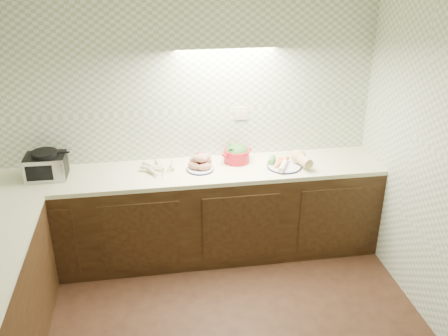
{
  "coord_description": "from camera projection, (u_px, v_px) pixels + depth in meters",
  "views": [
    {
      "loc": [
        -0.3,
        -2.59,
        2.84
      ],
      "look_at": [
        0.3,
        1.25,
        1.02
      ],
      "focal_mm": 40.0,
      "sensor_mm": 36.0,
      "label": 1
    }
  ],
  "objects": [
    {
      "name": "veg_plate",
      "position": [
        291.0,
        160.0,
        4.6
      ],
      "size": [
        0.39,
        0.35,
        0.15
      ],
      "rotation": [
        0.0,
        0.0,
        0.1
      ],
      "color": "#15163E",
      "rests_on": "counter"
    },
    {
      "name": "counter",
      "position": [
        111.0,
        273.0,
        3.89
      ],
      "size": [
        3.6,
        3.6,
        0.9
      ],
      "color": "black",
      "rests_on": "ground"
    },
    {
      "name": "room",
      "position": [
        206.0,
        167.0,
        2.87
      ],
      "size": [
        3.6,
        3.6,
        2.6
      ],
      "color": "black",
      "rests_on": "ground"
    },
    {
      "name": "onion_bowl",
      "position": [
        202.0,
        159.0,
        4.63
      ],
      "size": [
        0.17,
        0.17,
        0.13
      ],
      "color": "black",
      "rests_on": "counter"
    },
    {
      "name": "toaster_oven",
      "position": [
        46.0,
        165.0,
        4.35
      ],
      "size": [
        0.35,
        0.27,
        0.24
      ],
      "rotation": [
        0.0,
        0.0,
        -0.01
      ],
      "color": "black",
      "rests_on": "counter"
    },
    {
      "name": "sweet_potato_plate",
      "position": [
        200.0,
        164.0,
        4.52
      ],
      "size": [
        0.26,
        0.25,
        0.15
      ],
      "rotation": [
        0.0,
        0.0,
        -0.27
      ],
      "color": "#15163E",
      "rests_on": "counter"
    },
    {
      "name": "parsnip_pile",
      "position": [
        161.0,
        168.0,
        4.51
      ],
      "size": [
        0.3,
        0.36,
        0.07
      ],
      "color": "beige",
      "rests_on": "counter"
    },
    {
      "name": "dutch_oven",
      "position": [
        237.0,
        153.0,
        4.67
      ],
      "size": [
        0.33,
        0.33,
        0.17
      ],
      "rotation": [
        0.0,
        0.0,
        0.43
      ],
      "color": "#B3101C",
      "rests_on": "counter"
    }
  ]
}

